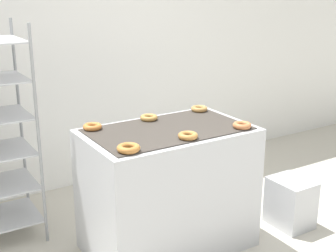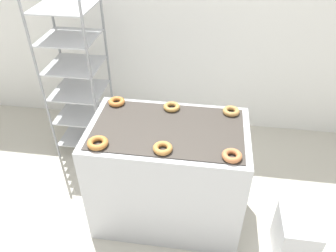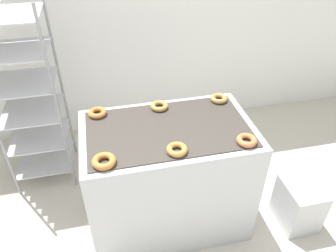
% 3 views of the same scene
% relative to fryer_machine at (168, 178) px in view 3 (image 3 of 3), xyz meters
% --- Properties ---
extents(wall_back, '(8.00, 0.05, 2.80)m').
position_rel_fryer_machine_xyz_m(wall_back, '(-0.00, 1.50, 0.92)').
color(wall_back, white).
rests_on(wall_back, ground_plane).
extents(fryer_machine, '(1.23, 0.75, 0.97)m').
position_rel_fryer_machine_xyz_m(fryer_machine, '(0.00, 0.00, 0.00)').
color(fryer_machine, '#B7BABF').
rests_on(fryer_machine, ground_plane).
extents(baking_rack_cart, '(0.53, 0.52, 1.72)m').
position_rel_fryer_machine_xyz_m(baking_rack_cart, '(-1.04, 0.82, 0.39)').
color(baking_rack_cart, gray).
rests_on(baking_rack_cart, ground_plane).
extents(glaze_bin, '(0.29, 0.36, 0.41)m').
position_rel_fryer_machine_xyz_m(glaze_bin, '(1.05, -0.27, -0.28)').
color(glaze_bin, '#B7BABF').
rests_on(glaze_bin, ground_plane).
extents(donut_near_left, '(0.15, 0.15, 0.04)m').
position_rel_fryer_machine_xyz_m(donut_near_left, '(-0.46, -0.27, 0.51)').
color(donut_near_left, '#B27033').
rests_on(donut_near_left, fryer_machine).
extents(donut_near_center, '(0.14, 0.14, 0.04)m').
position_rel_fryer_machine_xyz_m(donut_near_center, '(0.00, -0.26, 0.50)').
color(donut_near_center, '#B07739').
rests_on(donut_near_center, fryer_machine).
extents(donut_near_right, '(0.14, 0.14, 0.04)m').
position_rel_fryer_machine_xyz_m(donut_near_right, '(0.47, -0.27, 0.50)').
color(donut_near_right, '#B66B3E').
rests_on(donut_near_right, fryer_machine).
extents(donut_far_left, '(0.14, 0.14, 0.04)m').
position_rel_fryer_machine_xyz_m(donut_far_left, '(-0.47, 0.28, 0.50)').
color(donut_far_left, '#BC6F32').
rests_on(donut_far_left, fryer_machine).
extents(donut_far_center, '(0.14, 0.14, 0.04)m').
position_rel_fryer_machine_xyz_m(donut_far_center, '(-0.01, 0.27, 0.50)').
color(donut_far_center, '#AB7E3F').
rests_on(donut_far_center, fryer_machine).
extents(donut_far_right, '(0.14, 0.14, 0.04)m').
position_rel_fryer_machine_xyz_m(donut_far_right, '(0.47, 0.27, 0.50)').
color(donut_far_right, '#AC7D43').
rests_on(donut_far_right, fryer_machine).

